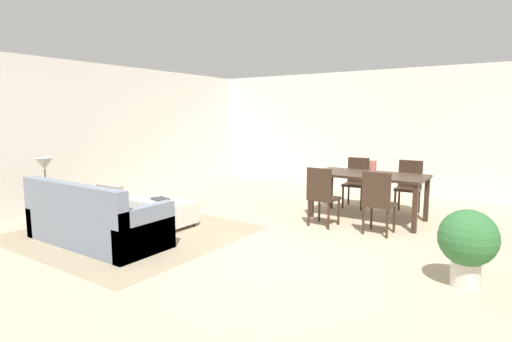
% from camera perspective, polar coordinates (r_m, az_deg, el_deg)
% --- Properties ---
extents(ground_plane, '(10.80, 10.80, 0.00)m').
position_cam_1_polar(ground_plane, '(5.09, 1.98, -11.68)').
color(ground_plane, tan).
extents(wall_back, '(9.00, 0.12, 2.70)m').
position_cam_1_polar(wall_back, '(9.42, 18.53, 5.32)').
color(wall_back, silver).
rests_on(wall_back, ground_plane).
extents(wall_left, '(0.12, 11.00, 2.70)m').
position_cam_1_polar(wall_left, '(8.41, -22.97, 4.84)').
color(wall_left, silver).
rests_on(wall_left, ground_plane).
extents(area_rug, '(3.00, 2.80, 0.01)m').
position_cam_1_polar(area_rug, '(6.24, -17.09, -8.28)').
color(area_rug, gray).
rests_on(area_rug, ground_plane).
extents(couch, '(2.05, 0.87, 0.86)m').
position_cam_1_polar(couch, '(5.84, -21.87, -6.70)').
color(couch, slate).
rests_on(couch, ground_plane).
extents(ottoman_table, '(1.11, 0.53, 0.39)m').
position_cam_1_polar(ottoman_table, '(6.52, -13.33, -5.46)').
color(ottoman_table, silver).
rests_on(ottoman_table, ground_plane).
extents(side_table, '(0.40, 0.40, 0.55)m').
position_cam_1_polar(side_table, '(6.97, -27.47, -3.53)').
color(side_table, brown).
rests_on(side_table, ground_plane).
extents(table_lamp, '(0.26, 0.26, 0.53)m').
position_cam_1_polar(table_lamp, '(6.89, -27.75, 0.74)').
color(table_lamp, brown).
rests_on(table_lamp, side_table).
extents(dining_table, '(1.78, 0.91, 0.76)m').
position_cam_1_polar(dining_table, '(6.84, 15.62, -1.10)').
color(dining_table, '#332319').
rests_on(dining_table, ground_plane).
extents(dining_chair_near_left, '(0.42, 0.42, 0.92)m').
position_cam_1_polar(dining_chair_near_left, '(6.25, 9.26, -3.16)').
color(dining_chair_near_left, '#332319').
rests_on(dining_chair_near_left, ground_plane).
extents(dining_chair_near_right, '(0.41, 0.41, 0.92)m').
position_cam_1_polar(dining_chair_near_right, '(6.00, 16.86, -3.86)').
color(dining_chair_near_right, '#332319').
rests_on(dining_chair_near_right, ground_plane).
extents(dining_chair_far_left, '(0.43, 0.43, 0.92)m').
position_cam_1_polar(dining_chair_far_left, '(7.75, 14.04, -1.15)').
color(dining_chair_far_left, '#332319').
rests_on(dining_chair_far_left, ground_plane).
extents(dining_chair_far_right, '(0.42, 0.42, 0.92)m').
position_cam_1_polar(dining_chair_far_right, '(7.55, 20.82, -1.66)').
color(dining_chair_far_right, '#332319').
rests_on(dining_chair_far_right, ground_plane).
extents(vase_centerpiece, '(0.11, 0.11, 0.22)m').
position_cam_1_polar(vase_centerpiece, '(6.79, 16.19, 0.50)').
color(vase_centerpiece, '#B26659').
rests_on(vase_centerpiece, dining_table).
extents(book_on_ottoman, '(0.30, 0.25, 0.03)m').
position_cam_1_polar(book_on_ottoman, '(6.50, -13.40, -3.86)').
color(book_on_ottoman, '#333338').
rests_on(book_on_ottoman, ottoman_table).
extents(potted_plant, '(0.57, 0.57, 0.78)m').
position_cam_1_polar(potted_plant, '(4.57, 27.76, -8.82)').
color(potted_plant, beige).
rests_on(potted_plant, ground_plane).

